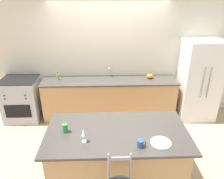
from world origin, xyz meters
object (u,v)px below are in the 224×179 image
Objects in this scene: pumpkin_decoration at (150,76)px; coffee_mug at (140,143)px; refrigerator at (198,80)px; soap_bottle at (58,77)px; dinner_plate at (161,142)px; tumbler_cup at (65,128)px; wine_glass at (84,133)px; oven_range at (22,99)px.

coffee_mug is at bearing -103.72° from pumpkin_decoration.
refrigerator is 3.09m from soap_bottle.
pumpkin_decoration is at bearing 82.66° from dinner_plate.
tumbler_cup is at bearing -128.44° from pumpkin_decoration.
wine_glass is 1.42× the size of pumpkin_decoration.
oven_range is 5.62× the size of soap_bottle.
oven_range is 7.68× the size of tumbler_cup.
soap_bottle is at bearing 122.37° from coffee_mug.
dinner_plate is 2.30× the size of coffee_mug.
refrigerator is 3.20m from tumbler_cup.
refrigerator is 14.16× the size of tumbler_cup.
oven_range is 0.96m from soap_bottle.
wine_glass is (-2.33, -2.06, 0.16)m from refrigerator.
pumpkin_decoration is 2.02m from soap_bottle.
soap_bottle is at bearing 177.82° from refrigerator.
refrigerator is 3.92m from oven_range.
refrigerator reaches higher than wine_glass.
tumbler_cup and pumpkin_decoration have the same top height.
coffee_mug is at bearing -9.97° from wine_glass.
coffee_mug is (0.71, -0.12, -0.09)m from wine_glass.
refrigerator reaches higher than coffee_mug.
dinner_plate is 2.27m from pumpkin_decoration.
tumbler_cup is at bearing 141.56° from wine_glass.
pumpkin_decoration is (0.56, 2.31, -0.00)m from coffee_mug.
soap_bottle is (-1.46, 2.31, 0.02)m from coffee_mug.
soap_bottle reaches higher than oven_range.
dinner_plate is (2.55, -2.15, 0.44)m from oven_range.
wine_glass is (1.57, -2.08, 0.57)m from oven_range.
soap_bottle reaches higher than coffee_mug.
wine_glass is 2.31m from soap_bottle.
coffee_mug is (-0.27, -0.06, 0.04)m from dinner_plate.
coffee_mug is 0.94× the size of tumbler_cup.
dinner_plate is at bearing -122.36° from refrigerator.
soap_bottle is at bearing 103.49° from tumbler_cup.
oven_range is at bearing 124.69° from tumbler_cup.
wine_glass reaches higher than coffee_mug.
wine_glass is 0.73m from coffee_mug.
pumpkin_decoration is (2.84, 0.10, 0.48)m from oven_range.
pumpkin_decoration reaches higher than oven_range.
wine_glass is at bearing -138.51° from refrigerator.
soap_bottle is (-3.08, 0.12, 0.09)m from refrigerator.
pumpkin_decoration is at bearing 59.72° from wine_glass.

